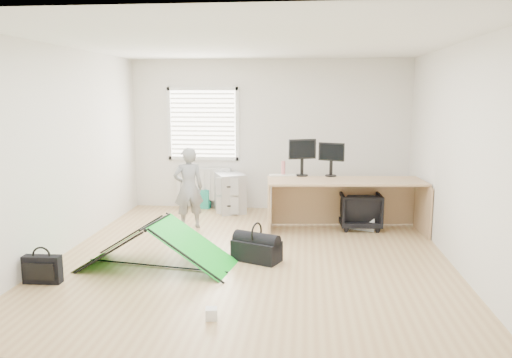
# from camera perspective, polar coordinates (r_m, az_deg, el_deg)

# --- Properties ---
(ground) EXTENTS (5.50, 5.50, 0.00)m
(ground) POSITION_cam_1_polar(r_m,az_deg,el_deg) (6.60, -0.35, -8.74)
(ground) COLOR tan
(ground) RESTS_ON ground
(back_wall) EXTENTS (5.00, 0.02, 2.70)m
(back_wall) POSITION_cam_1_polar(r_m,az_deg,el_deg) (9.03, 1.50, 5.02)
(back_wall) COLOR silver
(back_wall) RESTS_ON ground
(window) EXTENTS (1.20, 0.06, 1.20)m
(window) POSITION_cam_1_polar(r_m,az_deg,el_deg) (9.14, -6.08, 6.28)
(window) COLOR silver
(window) RESTS_ON back_wall
(radiator) EXTENTS (1.00, 0.12, 0.60)m
(radiator) POSITION_cam_1_polar(r_m,az_deg,el_deg) (9.24, -6.01, -0.56)
(radiator) COLOR silver
(radiator) RESTS_ON back_wall
(desk) EXTENTS (2.41, 0.97, 0.80)m
(desk) POSITION_cam_1_polar(r_m,az_deg,el_deg) (7.74, 10.12, -3.05)
(desk) COLOR tan
(desk) RESTS_ON ground
(filing_cabinet) EXTENTS (0.65, 0.73, 0.69)m
(filing_cabinet) POSITION_cam_1_polar(r_m,az_deg,el_deg) (8.90, -2.99, -1.58)
(filing_cabinet) COLOR #A8AAAD
(filing_cabinet) RESTS_ON ground
(monitor_left) EXTENTS (0.45, 0.25, 0.43)m
(monitor_left) POSITION_cam_1_polar(r_m,az_deg,el_deg) (7.92, 5.28, 1.90)
(monitor_left) COLOR black
(monitor_left) RESTS_ON desk
(monitor_right) EXTENTS (0.41, 0.22, 0.39)m
(monitor_right) POSITION_cam_1_polar(r_m,az_deg,el_deg) (7.94, 8.57, 1.70)
(monitor_right) COLOR black
(monitor_right) RESTS_ON desk
(keyboard) EXTENTS (0.44, 0.22, 0.02)m
(keyboard) POSITION_cam_1_polar(r_m,az_deg,el_deg) (7.94, 3.07, 0.44)
(keyboard) COLOR beige
(keyboard) RESTS_ON desk
(thermos) EXTENTS (0.08, 0.08, 0.23)m
(thermos) POSITION_cam_1_polar(r_m,az_deg,el_deg) (7.96, 3.13, 1.24)
(thermos) COLOR #C56E71
(thermos) RESTS_ON desk
(office_chair) EXTENTS (0.65, 0.67, 0.58)m
(office_chair) POSITION_cam_1_polar(r_m,az_deg,el_deg) (8.00, 11.78, -3.50)
(office_chair) COLOR black
(office_chair) RESTS_ON ground
(person) EXTENTS (0.55, 0.46, 1.27)m
(person) POSITION_cam_1_polar(r_m,az_deg,el_deg) (7.85, -7.71, -1.03)
(person) COLOR gray
(person) RESTS_ON ground
(kite) EXTENTS (1.93, 1.07, 0.57)m
(kite) POSITION_cam_1_polar(r_m,az_deg,el_deg) (6.22, -11.34, -7.36)
(kite) COLOR green
(kite) RESTS_ON ground
(storage_crate) EXTENTS (0.61, 0.52, 0.29)m
(storage_crate) POSITION_cam_1_polar(r_m,az_deg,el_deg) (8.06, 11.93, -4.47)
(storage_crate) COLOR silver
(storage_crate) RESTS_ON ground
(tote_bag) EXTENTS (0.32, 0.19, 0.35)m
(tote_bag) POSITION_cam_1_polar(r_m,az_deg,el_deg) (9.26, -6.17, -2.26)
(tote_bag) COLOR teal
(tote_bag) RESTS_ON ground
(laptop_bag) EXTENTS (0.42, 0.14, 0.32)m
(laptop_bag) POSITION_cam_1_polar(r_m,az_deg,el_deg) (6.14, -23.22, -9.47)
(laptop_bag) COLOR black
(laptop_bag) RESTS_ON ground
(white_box) EXTENTS (0.13, 0.13, 0.11)m
(white_box) POSITION_cam_1_polar(r_m,az_deg,el_deg) (4.86, -5.12, -15.09)
(white_box) COLOR silver
(white_box) RESTS_ON ground
(duffel_bag) EXTENTS (0.67, 0.51, 0.26)m
(duffel_bag) POSITION_cam_1_polar(r_m,az_deg,el_deg) (6.38, 0.06, -8.19)
(duffel_bag) COLOR black
(duffel_bag) RESTS_ON ground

